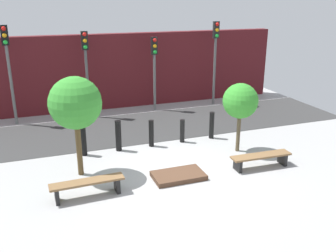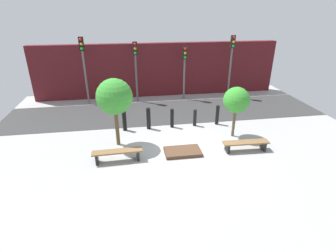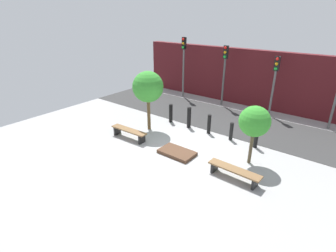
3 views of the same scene
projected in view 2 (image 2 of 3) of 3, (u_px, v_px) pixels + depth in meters
name	position (u px, v px, depth m)	size (l,w,h in m)	color
ground_plane	(182.00, 152.00, 11.17)	(18.00, 18.00, 0.00)	#9D9D9D
road_strip	(166.00, 112.00, 15.36)	(18.00, 3.78, 0.01)	#343434
building_facade	(158.00, 70.00, 17.60)	(16.20, 0.50, 3.50)	#511419
bench_left	(117.00, 154.00, 10.34)	(1.98, 0.46, 0.47)	black
bench_right	(246.00, 144.00, 11.12)	(1.97, 0.48, 0.43)	black
planter_bed	(183.00, 152.00, 11.02)	(1.51, 0.91, 0.15)	#4E3424
tree_behind_left_bench	(114.00, 97.00, 10.85)	(1.52, 1.52, 3.00)	brown
tree_behind_right_bench	(236.00, 100.00, 11.79)	(1.19, 1.19, 2.39)	brown
bollard_far_left	(124.00, 121.00, 12.89)	(0.20, 0.20, 1.00)	black
bollard_left	(149.00, 119.00, 13.04)	(0.21, 0.21, 1.09)	black
bollard_center	(172.00, 118.00, 13.24)	(0.18, 0.18, 0.97)	black
bollard_right	(195.00, 118.00, 13.43)	(0.17, 0.17, 0.86)	black
bollard_far_right	(217.00, 115.00, 13.56)	(0.18, 0.18, 1.02)	black
traffic_light_west	(83.00, 59.00, 15.50)	(0.28, 0.27, 4.06)	#5F5F5F
traffic_light_mid_west	(136.00, 61.00, 16.02)	(0.28, 0.27, 3.73)	#525252
traffic_light_mid_east	(185.00, 63.00, 16.55)	(0.28, 0.27, 3.39)	#606060
traffic_light_east	(232.00, 56.00, 16.82)	(0.28, 0.27, 4.01)	#5A5A5A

